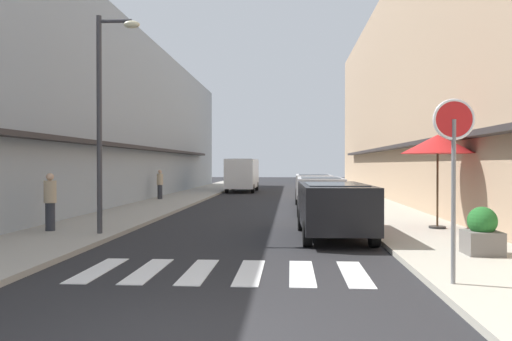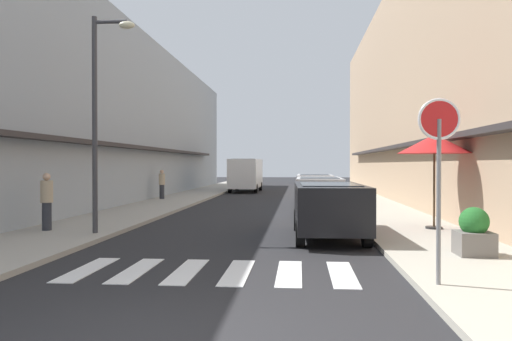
% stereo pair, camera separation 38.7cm
% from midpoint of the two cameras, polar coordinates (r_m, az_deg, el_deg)
% --- Properties ---
extents(ground_plane, '(104.16, 104.16, 0.00)m').
position_cam_midpoint_polar(ground_plane, '(24.29, 1.64, -3.97)').
color(ground_plane, '#232326').
extents(sidewalk_left, '(2.97, 66.28, 0.12)m').
position_cam_midpoint_polar(sidewalk_left, '(25.06, -9.69, -3.70)').
color(sidewalk_left, '#9E998E').
rests_on(sidewalk_left, ground_plane).
extents(sidewalk_right, '(2.97, 66.28, 0.12)m').
position_cam_midpoint_polar(sidewalk_right, '(24.50, 13.24, -3.81)').
color(sidewalk_right, '#ADA899').
rests_on(sidewalk_right, ground_plane).
extents(building_row_left, '(5.50, 44.61, 8.88)m').
position_cam_midpoint_polar(building_row_left, '(27.65, -17.03, 5.77)').
color(building_row_left, '#939EA8').
rests_on(building_row_left, ground_plane).
extents(building_row_right, '(5.50, 44.61, 11.61)m').
position_cam_midpoint_polar(building_row_right, '(26.89, 21.38, 8.82)').
color(building_row_right, tan).
rests_on(building_row_right, ground_plane).
extents(crosswalk, '(5.20, 2.20, 0.01)m').
position_cam_midpoint_polar(crosswalk, '(9.36, -3.86, -11.50)').
color(crosswalk, silver).
rests_on(crosswalk, ground_plane).
extents(parked_car_near, '(1.90, 4.49, 1.47)m').
position_cam_midpoint_polar(parked_car_near, '(13.51, 9.14, -3.81)').
color(parked_car_near, black).
rests_on(parked_car_near, ground_plane).
extents(parked_car_mid, '(1.85, 4.32, 1.47)m').
position_cam_midpoint_polar(parked_car_mid, '(20.04, 7.78, -2.33)').
color(parked_car_mid, silver).
rests_on(parked_car_mid, ground_plane).
extents(parked_car_far, '(1.85, 4.46, 1.47)m').
position_cam_midpoint_polar(parked_car_far, '(25.75, 7.16, -1.66)').
color(parked_car_far, silver).
rests_on(parked_car_far, ground_plane).
extents(delivery_van, '(2.06, 5.42, 2.37)m').
position_cam_midpoint_polar(delivery_van, '(35.84, -0.86, -0.21)').
color(delivery_van, silver).
rests_on(delivery_van, ground_plane).
extents(round_street_sign, '(0.65, 0.07, 2.89)m').
position_cam_midpoint_polar(round_street_sign, '(8.27, 21.51, 3.08)').
color(round_street_sign, slate).
rests_on(round_street_sign, sidewalk_right).
extents(street_lamp, '(1.19, 0.28, 5.86)m').
position_cam_midpoint_polar(street_lamp, '(14.15, -16.60, 7.50)').
color(street_lamp, '#38383D').
rests_on(street_lamp, sidewalk_left).
extents(cafe_umbrella, '(2.10, 2.10, 2.73)m').
position_cam_midpoint_polar(cafe_umbrella, '(15.35, 20.45, 2.80)').
color(cafe_umbrella, '#262626').
rests_on(cafe_umbrella, sidewalk_right).
extents(planter_corner, '(0.70, 0.70, 0.99)m').
position_cam_midpoint_polar(planter_corner, '(11.28, 24.63, -6.54)').
color(planter_corner, slate).
rests_on(planter_corner, sidewalk_right).
extents(pedestrian_walking_near, '(0.34, 0.34, 1.62)m').
position_cam_midpoint_polar(pedestrian_walking_near, '(15.18, -22.20, -3.18)').
color(pedestrian_walking_near, '#282B33').
rests_on(pedestrian_walking_near, sidewalk_left).
extents(pedestrian_walking_far, '(0.34, 0.34, 1.57)m').
position_cam_midpoint_polar(pedestrian_walking_far, '(27.21, -10.34, -1.50)').
color(pedestrian_walking_far, '#282B33').
rests_on(pedestrian_walking_far, sidewalk_left).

